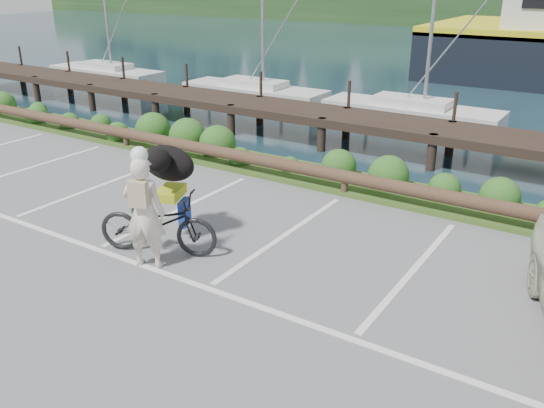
{
  "coord_description": "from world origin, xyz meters",
  "views": [
    {
      "loc": [
        5.29,
        -6.66,
        4.75
      ],
      "look_at": [
        0.38,
        0.95,
        1.1
      ],
      "focal_mm": 38.0,
      "sensor_mm": 36.0,
      "label": 1
    }
  ],
  "objects": [
    {
      "name": "ground",
      "position": [
        0.0,
        0.0,
        0.0
      ],
      "size": [
        72.0,
        72.0,
        0.0
      ],
      "primitive_type": "plane",
      "color": "#5C5C5F"
    },
    {
      "name": "vegetation_strip",
      "position": [
        0.0,
        5.3,
        0.05
      ],
      "size": [
        34.0,
        1.6,
        0.1
      ],
      "primitive_type": "cube",
      "color": "#3D5B21",
      "rests_on": "ground"
    },
    {
      "name": "log_rail",
      "position": [
        0.0,
        4.6,
        0.0
      ],
      "size": [
        32.0,
        0.3,
        0.6
      ],
      "primitive_type": null,
      "color": "#443021",
      "rests_on": "ground"
    },
    {
      "name": "bicycle",
      "position": [
        -1.54,
        0.15,
        0.58
      ],
      "size": [
        2.33,
        1.52,
        1.16
      ],
      "primitive_type": "imported",
      "rotation": [
        0.0,
        0.0,
        1.95
      ],
      "color": "black",
      "rests_on": "ground"
    },
    {
      "name": "cyclist",
      "position": [
        -1.35,
        -0.33,
        1.0
      ],
      "size": [
        0.85,
        0.71,
        1.99
      ],
      "primitive_type": "imported",
      "rotation": [
        0.0,
        0.0,
        3.52
      ],
      "color": "beige",
      "rests_on": "ground"
    },
    {
      "name": "dog",
      "position": [
        -1.8,
        0.81,
        1.49
      ],
      "size": [
        0.95,
        1.28,
        0.66
      ],
      "primitive_type": "ellipsoid",
      "rotation": [
        0.0,
        0.0,
        1.95
      ],
      "color": "black",
      "rests_on": "bicycle"
    }
  ]
}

